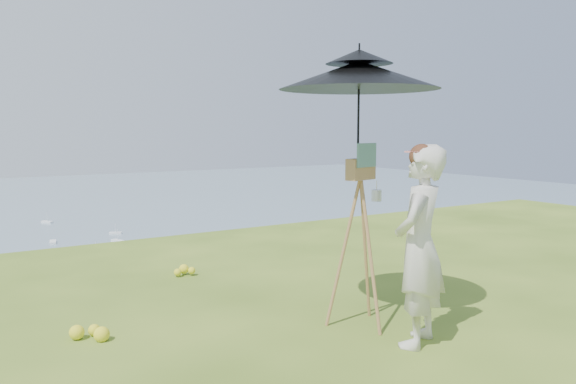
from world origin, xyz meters
TOP-DOWN VIEW (x-y plane):
  - harbor_town at (0.00, 75.00)m, footprint 110.00×22.00m
  - painter at (-2.16, 1.43)m, footprint 0.71×0.63m
  - field_easel at (-2.28, 2.03)m, footprint 0.76×0.76m
  - sun_umbrella at (-2.30, 2.05)m, footprint 1.81×1.81m
  - painter_cap at (-2.16, 1.43)m, footprint 0.26×0.28m

SIDE VIEW (x-z plane):
  - harbor_town at x=0.00m, z-range -32.00..-27.00m
  - field_easel at x=-2.28m, z-range 0.00..1.63m
  - painter at x=-2.16m, z-range 0.00..1.63m
  - painter_cap at x=-2.16m, z-range 1.53..1.63m
  - sun_umbrella at x=-2.30m, z-range 1.34..2.48m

